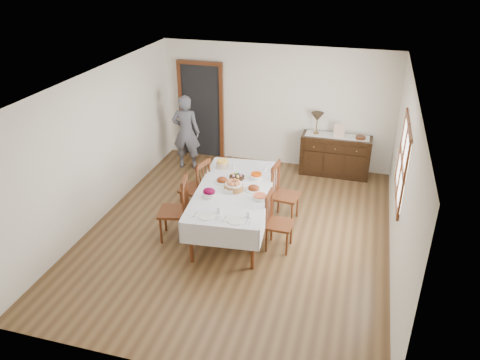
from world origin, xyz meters
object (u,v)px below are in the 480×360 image
(sideboard, at_px, (335,155))
(table_lamp, at_px, (317,118))
(chair_right_far, at_px, (283,192))
(person, at_px, (186,130))
(dining_table, at_px, (234,194))
(chair_left_near, at_px, (177,208))
(chair_right_near, at_px, (276,221))
(chair_left_far, at_px, (197,187))

(sideboard, distance_m, table_lamp, 0.90)
(chair_right_far, bearing_deg, person, 63.38)
(dining_table, xyz_separation_m, chair_right_far, (0.71, 0.59, -0.18))
(sideboard, bearing_deg, chair_left_near, -125.88)
(chair_right_near, bearing_deg, chair_left_far, 69.61)
(dining_table, bearing_deg, chair_left_near, -156.35)
(dining_table, distance_m, chair_right_near, 0.87)
(person, bearing_deg, chair_right_near, 128.20)
(person, xyz_separation_m, table_lamp, (2.70, 0.55, 0.35))
(chair_left_far, height_order, person, person)
(chair_left_near, xyz_separation_m, table_lamp, (1.84, 3.18, 0.65))
(person, bearing_deg, chair_right_far, 139.79)
(dining_table, relative_size, chair_left_far, 2.29)
(dining_table, distance_m, table_lamp, 2.94)
(chair_left_near, distance_m, table_lamp, 3.73)
(dining_table, relative_size, chair_right_near, 2.50)
(chair_right_near, xyz_separation_m, chair_right_far, (-0.07, 0.89, 0.04))
(dining_table, xyz_separation_m, chair_left_far, (-0.79, 0.35, -0.17))
(sideboard, bearing_deg, chair_left_far, -133.69)
(person, height_order, table_lamp, person)
(sideboard, bearing_deg, person, -170.68)
(chair_right_near, bearing_deg, chair_right_far, 6.85)
(dining_table, height_order, table_lamp, table_lamp)
(chair_left_far, bearing_deg, dining_table, 79.45)
(chair_left_near, relative_size, chair_left_far, 1.04)
(dining_table, height_order, chair_left_near, chair_left_near)
(chair_right_far, relative_size, table_lamp, 2.31)
(chair_left_near, height_order, chair_right_near, chair_left_near)
(chair_left_near, bearing_deg, chair_right_near, 83.14)
(dining_table, height_order, person, person)
(dining_table, bearing_deg, sideboard, 56.59)
(chair_right_near, xyz_separation_m, sideboard, (0.65, 2.98, -0.07))
(chair_left_near, bearing_deg, chair_right_far, 111.48)
(chair_right_far, height_order, person, person)
(chair_right_far, xyz_separation_m, table_lamp, (0.28, 2.13, 0.68))
(dining_table, relative_size, chair_right_far, 2.32)
(sideboard, bearing_deg, table_lamp, 175.30)
(chair_left_near, relative_size, chair_right_near, 1.13)
(dining_table, xyz_separation_m, sideboard, (1.43, 2.68, -0.28))
(table_lamp, bearing_deg, chair_left_far, -127.06)
(dining_table, relative_size, sideboard, 1.71)
(chair_left_near, xyz_separation_m, chair_right_near, (1.63, 0.16, -0.07))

